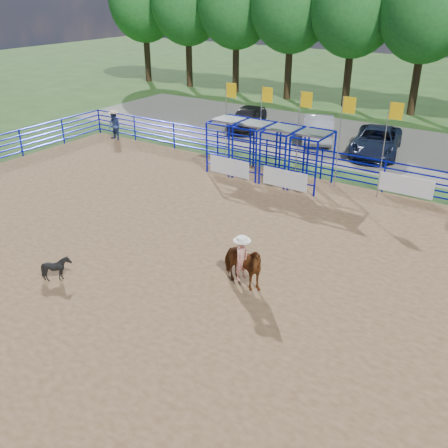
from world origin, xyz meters
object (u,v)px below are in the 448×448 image
Objects in this scene: car_a at (247,118)px; spectator_cowboy at (114,126)px; car_c at (376,141)px; car_b at (319,127)px; calf at (57,268)px; horse_and_rider at (242,262)px.

spectator_cowboy is at bearing -142.88° from car_a.
car_b is at bearing 157.40° from car_c.
spectator_cowboy is 0.40× the size of car_a.
car_c reaches higher than calf.
spectator_cowboy reaches higher than calf.
car_a is 8.65m from car_c.
calf is 0.16× the size of car_c.
horse_and_rider is 0.55× the size of car_a.
car_b reaches higher than car_c.
spectator_cowboy is 8.40m from car_a.
car_c is (8.63, -0.53, -0.02)m from car_a.
horse_and_rider is at bearing -56.70° from calf.
car_c is (3.77, -0.77, -0.08)m from car_b.
car_a is (-4.52, 19.00, 0.30)m from calf.
car_c is (4.11, 18.47, 0.29)m from calf.
calf is 0.18× the size of car_b.
spectator_cowboy is 15.20m from car_c.
car_b reaches higher than car_a.
car_b is (4.86, 0.24, 0.06)m from car_a.
calf is at bearing -51.75° from spectator_cowboy.
car_c is at bearing -16.79° from car_a.
spectator_cowboy reaches higher than car_b.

